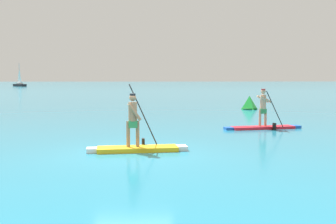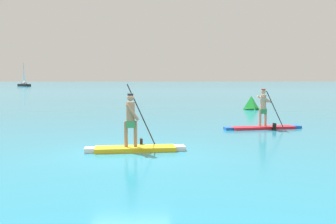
{
  "view_description": "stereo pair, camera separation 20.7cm",
  "coord_description": "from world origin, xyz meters",
  "px_view_note": "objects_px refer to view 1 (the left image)",
  "views": [
    {
      "loc": [
        0.51,
        -11.64,
        2.24
      ],
      "look_at": [
        1.37,
        6.12,
        0.69
      ],
      "focal_mm": 42.16,
      "sensor_mm": 36.0,
      "label": 1
    },
    {
      "loc": [
        0.71,
        -11.65,
        2.24
      ],
      "look_at": [
        1.37,
        6.12,
        0.69
      ],
      "focal_mm": 42.16,
      "sensor_mm": 36.0,
      "label": 2
    }
  ],
  "objects_px": {
    "race_marker_buoy": "(249,103)",
    "sailboat_left_horizon": "(20,83)",
    "paddleboarder_far_right": "(263,121)",
    "paddleboarder_mid_center": "(137,141)"
  },
  "relations": [
    {
      "from": "race_marker_buoy",
      "to": "paddleboarder_far_right",
      "type": "bearing_deg",
      "value": -101.27
    },
    {
      "from": "paddleboarder_mid_center",
      "to": "sailboat_left_horizon",
      "type": "bearing_deg",
      "value": 104.05
    },
    {
      "from": "paddleboarder_far_right",
      "to": "race_marker_buoy",
      "type": "relative_size",
      "value": 3.17
    },
    {
      "from": "race_marker_buoy",
      "to": "sailboat_left_horizon",
      "type": "distance_m",
      "value": 87.27
    },
    {
      "from": "paddleboarder_mid_center",
      "to": "paddleboarder_far_right",
      "type": "relative_size",
      "value": 0.87
    },
    {
      "from": "paddleboarder_far_right",
      "to": "sailboat_left_horizon",
      "type": "xyz_separation_m",
      "value": [
        -38.69,
        87.74,
        0.39
      ]
    },
    {
      "from": "sailboat_left_horizon",
      "to": "paddleboarder_mid_center",
      "type": "bearing_deg",
      "value": -22.89
    },
    {
      "from": "paddleboarder_mid_center",
      "to": "paddleboarder_far_right",
      "type": "height_order",
      "value": "paddleboarder_mid_center"
    },
    {
      "from": "race_marker_buoy",
      "to": "sailboat_left_horizon",
      "type": "xyz_separation_m",
      "value": [
        -40.8,
        77.14,
        0.32
      ]
    },
    {
      "from": "paddleboarder_far_right",
      "to": "race_marker_buoy",
      "type": "height_order",
      "value": "paddleboarder_far_right"
    }
  ]
}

